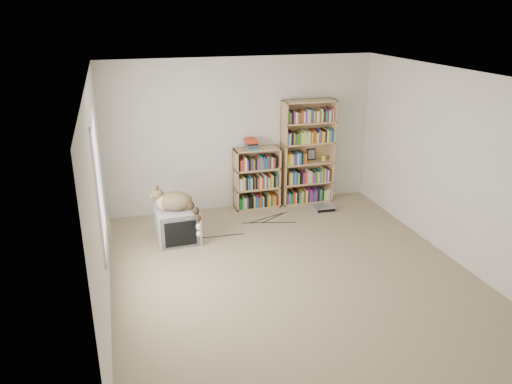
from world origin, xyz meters
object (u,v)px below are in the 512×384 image
object	(u,v)px
cat	(178,204)
bookcase_short	(257,180)
crt_tv	(177,225)
bookcase_tall	(307,155)
dvd_player	(323,208)

from	to	relation	value
cat	bookcase_short	xyz separation A→B (m)	(1.47, 1.10, -0.14)
cat	crt_tv	bearing A→B (deg)	114.98
bookcase_tall	bookcase_short	size ratio (longest dim) A/B	1.72
crt_tv	cat	size ratio (longest dim) A/B	0.88
crt_tv	cat	xyz separation A→B (m)	(0.02, -0.10, 0.36)
bookcase_tall	crt_tv	bearing A→B (deg)	-157.23
bookcase_tall	bookcase_short	xyz separation A→B (m)	(-0.90, -0.00, -0.37)
crt_tv	bookcase_short	bearing A→B (deg)	31.63
bookcase_tall	bookcase_short	world-z (taller)	bookcase_tall
bookcase_tall	dvd_player	size ratio (longest dim) A/B	4.80
crt_tv	dvd_player	world-z (taller)	crt_tv
dvd_player	crt_tv	bearing A→B (deg)	-165.55
bookcase_short	dvd_player	world-z (taller)	bookcase_short
cat	bookcase_tall	world-z (taller)	bookcase_tall
cat	dvd_player	world-z (taller)	cat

